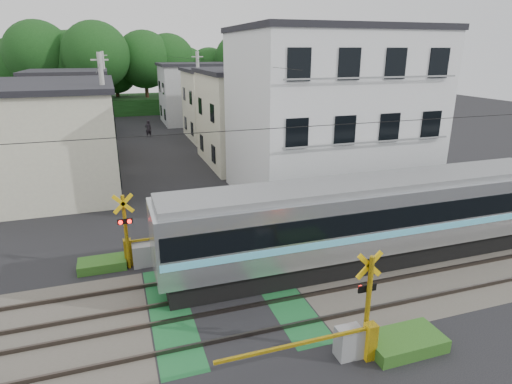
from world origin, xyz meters
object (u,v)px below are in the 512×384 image
object	(u,v)px
crossing_signal_near	(353,335)
crossing_signal_far	(139,249)
apartment_block	(329,114)
pedestrian	(148,129)

from	to	relation	value
crossing_signal_near	crossing_signal_far	bearing A→B (deg)	125.29
crossing_signal_near	apartment_block	bearing A→B (deg)	65.78
crossing_signal_near	crossing_signal_far	world-z (taller)	same
crossing_signal_near	pedestrian	distance (m)	33.88
apartment_block	pedestrian	distance (m)	22.61
crossing_signal_near	crossing_signal_far	xyz separation A→B (m)	(-5.17, 7.31, 0.00)
crossing_signal_far	pedestrian	size ratio (longest dim) A/B	2.77
apartment_block	pedestrian	xyz separation A→B (m)	(-8.39, 20.64, -3.80)
pedestrian	crossing_signal_near	bearing A→B (deg)	78.49
crossing_signal_near	apartment_block	xyz separation A→B (m)	(5.91, 13.15, 3.94)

